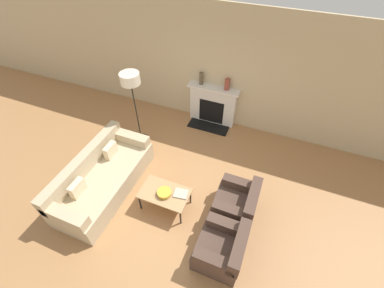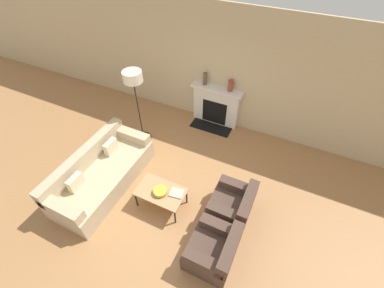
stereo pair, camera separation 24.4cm
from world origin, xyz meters
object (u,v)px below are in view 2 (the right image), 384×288
fireplace (216,106)px  armchair_near (214,250)px  armchair_far (232,206)px  couch (102,174)px  coffee_table (161,192)px  mantel_vase_left (205,79)px  mantel_vase_center_left (230,86)px  book (177,193)px  bowl (160,191)px  floor_lamp (134,85)px

fireplace → armchair_near: 3.59m
armchair_far → couch: bearing=-80.4°
coffee_table → mantel_vase_left: size_ratio=3.01×
mantel_vase_left → mantel_vase_center_left: mantel_vase_left is taller
fireplace → book: 2.73m
armchair_far → mantel_vase_center_left: 2.80m
couch → bowl: (1.37, 0.06, 0.17)m
armchair_near → floor_lamp: bearing=-126.5°
couch → mantel_vase_center_left: bearing=-29.5°
mantel_vase_left → coffee_table: bearing=-82.9°
fireplace → mantel_vase_center_left: bearing=2.8°
bowl → book: (0.27, 0.12, -0.04)m
couch → armchair_far: (2.65, 0.45, -0.02)m
couch → book: (1.64, 0.17, 0.13)m
fireplace → bowl: bearing=-89.3°
fireplace → armchair_far: bearing=-61.7°
armchair_far → mantel_vase_left: size_ratio=2.65×
book → armchair_far: bearing=7.0°
couch → floor_lamp: (-0.04, 1.53, 1.20)m
couch → book: bearing=-84.0°
fireplace → armchair_far: (1.31, -2.44, -0.22)m
couch → mantel_vase_left: size_ratio=7.41×
couch → bowl: size_ratio=8.66×
floor_lamp → coffee_table: bearing=-46.2°
fireplace → floor_lamp: floor_lamp is taller
book → mantel_vase_left: size_ratio=0.93×
armchair_near → fireplace: bearing=-158.5°
armchair_far → armchair_near: bearing=-0.0°
coffee_table → floor_lamp: bearing=133.8°
armchair_near → mantel_vase_left: size_ratio=2.65×
fireplace → floor_lamp: (-1.37, -1.36, 1.00)m
coffee_table → floor_lamp: (-1.39, 1.45, 1.11)m
floor_lamp → mantel_vase_center_left: size_ratio=6.59×
armchair_far → mantel_vase_center_left: bearing=-157.8°
book → mantel_vase_left: bearing=94.9°
armchair_near → coffee_table: size_ratio=0.88×
book → floor_lamp: (-1.68, 1.36, 1.07)m
book → mantel_vase_center_left: 2.83m
couch → coffee_table: bearing=-86.3°
fireplace → coffee_table: bearing=-89.6°
mantel_vase_center_left → floor_lamp: bearing=-140.8°
fireplace → book: bearing=-83.5°
armchair_near → coffee_table: (-1.30, 0.53, 0.10)m
armchair_far → floor_lamp: bearing=-112.0°
coffee_table → mantel_vase_center_left: (0.30, 2.82, 0.79)m
fireplace → mantel_vase_left: size_ratio=4.22×
armchair_near → bowl: 1.39m
armchair_far → bowl: bearing=-72.9°
floor_lamp → mantel_vase_center_left: (1.68, 1.37, -0.32)m
book → floor_lamp: floor_lamp is taller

